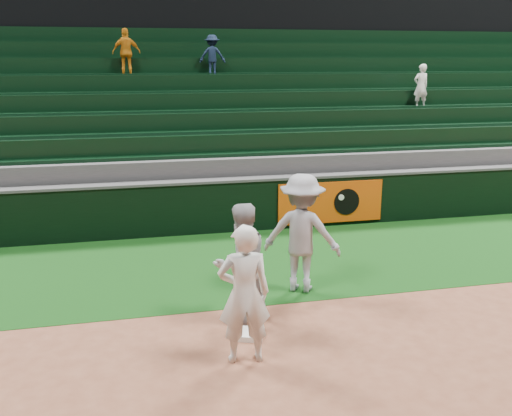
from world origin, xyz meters
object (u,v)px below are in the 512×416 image
Objects in this scene: first_base at (251,334)px; baserunner at (241,263)px; first_baseman at (244,294)px; base_coach at (302,233)px.

first_base is 1.06m from baserunner.
first_baseman reaches higher than baserunner.
first_baseman is at bearing 60.48° from baserunner.
base_coach is (1.26, 0.95, 0.10)m from baserunner.
first_base is 0.20× the size of baserunner.
first_baseman is at bearing 82.41° from base_coach.
first_baseman reaches higher than first_base.
first_base is 0.18× the size of base_coach.
baserunner is 1.58m from base_coach.
first_baseman is 1.21m from baserunner.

